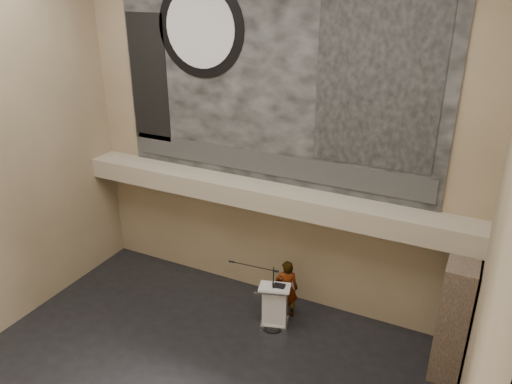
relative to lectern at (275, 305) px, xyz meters
The scene contains 17 objects.
wall_back 3.97m from the lectern, 120.14° to the left, with size 10.00×0.02×8.50m, color #7E6D50.
wall_right 6.28m from the lectern, 32.74° to the right, with size 0.02×8.00×8.50m, color #7E6D50.
soffit 2.65m from the lectern, 130.45° to the left, with size 10.00×0.80×0.50m, color gray.
sprinkler_left 3.25m from the lectern, 160.95° to the left, with size 0.04×0.04×0.06m, color #B2893D.
sprinkler_right 2.55m from the lectern, 34.44° to the left, with size 0.04×0.04×0.06m, color #B2893D.
banner 5.34m from the lectern, 120.75° to the left, with size 8.00×0.05×5.00m, color black.
banner_text_strip 3.39m from the lectern, 121.59° to the left, with size 7.76×0.02×0.55m, color #2A2A2A.
banner_clock_rim 6.75m from the lectern, 154.91° to the left, with size 2.30×2.30×0.02m, color black.
banner_clock_face 6.75m from the lectern, 155.28° to the left, with size 1.84×1.84×0.02m, color silver.
banner_building_print 5.63m from the lectern, 35.29° to the left, with size 2.60×0.02×3.60m, color black.
banner_brick_print 6.48m from the lectern, 164.00° to the left, with size 1.10×0.02×3.20m, color black.
stone_pier 4.02m from the lectern, ahead, with size 0.60×1.40×2.70m, color #3F3026.
lectern is the anchor object (origin of this frame).
binder 0.57m from the lectern, ahead, with size 0.27×0.22×0.04m, color black.
papers 0.58m from the lectern, 161.68° to the right, with size 0.22×0.30×0.01m, color silver.
speaker_person 0.52m from the lectern, 76.80° to the left, with size 0.56×0.37×1.55m, color silver.
mic_stand 0.33m from the lectern, 98.55° to the right, with size 1.37×0.52×1.68m.
Camera 1 is at (4.69, -6.31, 7.85)m, focal length 35.00 mm.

